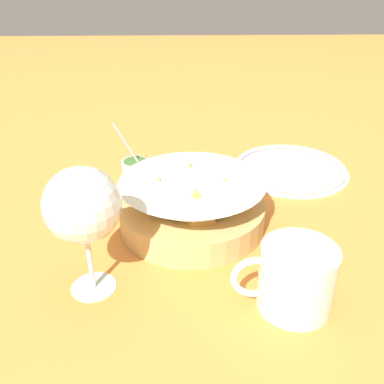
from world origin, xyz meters
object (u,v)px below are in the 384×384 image
object	(u,v)px
beer_mug	(295,280)
sauce_cup	(136,168)
side_plate	(290,168)
food_basket	(192,206)
wine_glass	(83,208)

from	to	relation	value
beer_mug	sauce_cup	bearing A→B (deg)	-58.05
side_plate	beer_mug	bearing A→B (deg)	77.46
food_basket	side_plate	world-z (taller)	food_basket
wine_glass	food_basket	bearing A→B (deg)	-132.41
beer_mug	side_plate	size ratio (longest dim) A/B	0.55
food_basket	beer_mug	bearing A→B (deg)	122.87
food_basket	side_plate	size ratio (longest dim) A/B	0.99
wine_glass	side_plate	xyz separation A→B (m)	(-0.35, -0.35, -0.12)
food_basket	beer_mug	distance (m)	0.23
wine_glass	beer_mug	bearing A→B (deg)	171.34
wine_glass	beer_mug	size ratio (longest dim) A/B	1.36
beer_mug	side_plate	world-z (taller)	beer_mug
wine_glass	beer_mug	world-z (taller)	wine_glass
food_basket	sauce_cup	xyz separation A→B (m)	(0.11, -0.18, -0.02)
wine_glass	side_plate	bearing A→B (deg)	-134.69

